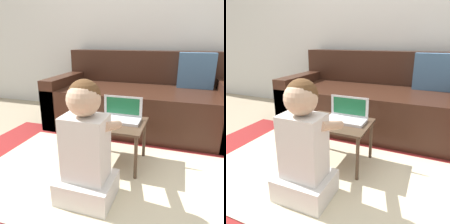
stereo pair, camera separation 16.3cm
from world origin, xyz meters
The scene contains 8 objects.
ground_plane centered at (0.00, 0.00, 0.00)m, with size 16.00×16.00×0.00m, color gray.
wall_back centered at (0.00, 1.50, 1.25)m, with size 9.00×0.06×2.50m.
area_rug centered at (0.02, -0.08, 0.00)m, with size 2.41×1.49×0.01m.
couch centered at (0.07, 1.01, 0.28)m, with size 1.86×0.92×0.79m.
laptop_desk centered at (0.02, 0.13, 0.30)m, with size 0.50×0.37×0.34m.
laptop centered at (0.07, 0.18, 0.37)m, with size 0.30×0.16×0.17m.
computer_mouse centered at (-0.14, 0.12, 0.35)m, with size 0.06×0.10×0.03m.
person_seated centered at (0.01, -0.30, 0.34)m, with size 0.32×0.40×0.72m.
Camera 2 is at (0.64, -1.23, 0.91)m, focal length 35.00 mm.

